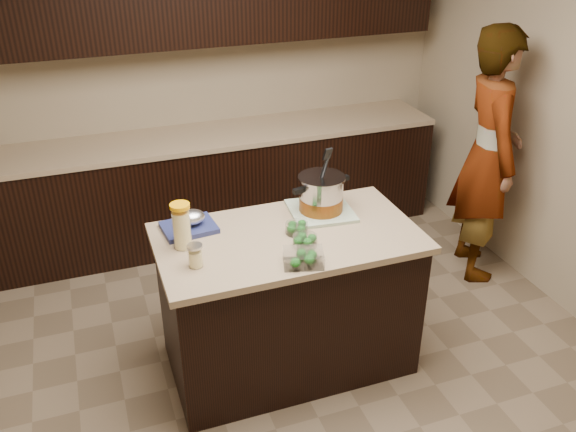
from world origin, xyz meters
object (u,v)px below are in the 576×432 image
Objects in this scene: island at (288,301)px; lemonade_pitcher at (182,228)px; person at (488,156)px; stock_pot at (321,196)px.

island is 0.81m from lemonade_pitcher.
stock_pot is at bearing 121.40° from person.
person is (2.27, 0.47, -0.10)m from lemonade_pitcher.
lemonade_pitcher is at bearing 172.97° from island.
island is 0.65m from stock_pot.
lemonade_pitcher is 2.32m from person.
stock_pot is at bearing 34.37° from island.
stock_pot is 1.47m from person.
lemonade_pitcher is at bearing 119.24° from person.
lemonade_pitcher is (-0.57, 0.07, 0.57)m from island.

